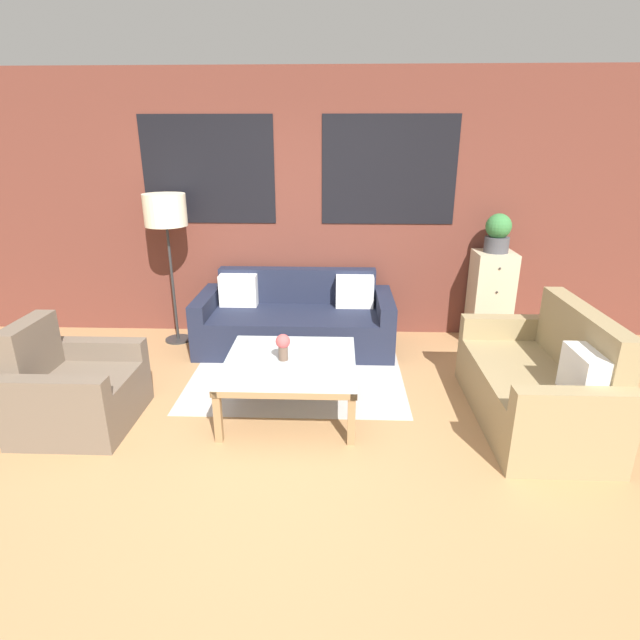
% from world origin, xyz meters
% --- Properties ---
extents(ground_plane, '(16.00, 16.00, 0.00)m').
position_xyz_m(ground_plane, '(0.00, 0.00, 0.00)').
color(ground_plane, '#AD7F51').
extents(wall_back_brick, '(8.40, 0.09, 2.80)m').
position_xyz_m(wall_back_brick, '(0.00, 2.44, 1.41)').
color(wall_back_brick, brown).
rests_on(wall_back_brick, ground_plane).
extents(rug, '(1.98, 1.51, 0.00)m').
position_xyz_m(rug, '(0.05, 1.20, 0.00)').
color(rug, '#BCB7B2').
rests_on(rug, ground_plane).
extents(couch_dark, '(2.03, 0.88, 0.78)m').
position_xyz_m(couch_dark, '(-0.02, 1.95, 0.28)').
color(couch_dark, '#1E2338').
rests_on(couch_dark, ground_plane).
extents(settee_vintage, '(0.80, 1.53, 0.92)m').
position_xyz_m(settee_vintage, '(2.00, 0.49, 0.31)').
color(settee_vintage, '#99845B').
rests_on(settee_vintage, ground_plane).
extents(armchair_corner, '(0.80, 0.85, 0.84)m').
position_xyz_m(armchair_corner, '(-1.59, 0.32, 0.28)').
color(armchair_corner, '#6B5B4C').
rests_on(armchair_corner, ground_plane).
extents(coffee_table, '(1.05, 1.05, 0.44)m').
position_xyz_m(coffee_table, '(0.05, 0.59, 0.38)').
color(coffee_table, silver).
rests_on(coffee_table, ground_plane).
extents(floor_lamp, '(0.43, 0.43, 1.59)m').
position_xyz_m(floor_lamp, '(-1.34, 2.05, 1.38)').
color(floor_lamp, '#2D2D2D').
rests_on(floor_lamp, ground_plane).
extents(drawer_cabinet, '(0.41, 0.41, 1.00)m').
position_xyz_m(drawer_cabinet, '(2.07, 2.16, 0.50)').
color(drawer_cabinet, '#C6B793').
rests_on(drawer_cabinet, ground_plane).
extents(potted_plant, '(0.26, 0.26, 0.40)m').
position_xyz_m(potted_plant, '(2.07, 2.16, 1.20)').
color(potted_plant, '#47474C').
rests_on(potted_plant, drawer_cabinet).
extents(flower_vase, '(0.12, 0.12, 0.22)m').
position_xyz_m(flower_vase, '(-0.00, 0.61, 0.57)').
color(flower_vase, brown).
rests_on(flower_vase, coffee_table).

